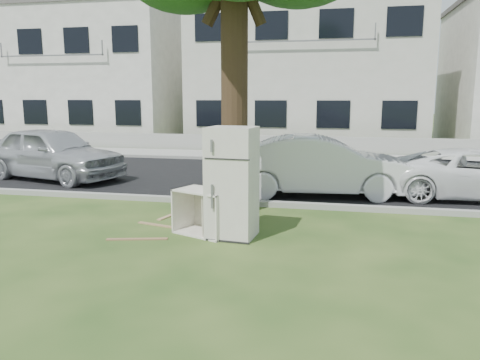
% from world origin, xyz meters
% --- Properties ---
extents(ground, '(120.00, 120.00, 0.00)m').
position_xyz_m(ground, '(0.00, 0.00, 0.00)').
color(ground, '#244117').
extents(road, '(120.00, 7.00, 0.01)m').
position_xyz_m(road, '(0.00, 6.00, 0.01)').
color(road, black).
rests_on(road, ground).
extents(kerb_near, '(120.00, 0.18, 0.12)m').
position_xyz_m(kerb_near, '(0.00, 2.45, 0.00)').
color(kerb_near, gray).
rests_on(kerb_near, ground).
extents(kerb_far, '(120.00, 0.18, 0.12)m').
position_xyz_m(kerb_far, '(0.00, 9.55, 0.00)').
color(kerb_far, gray).
rests_on(kerb_far, ground).
extents(sidewalk, '(120.00, 2.80, 0.01)m').
position_xyz_m(sidewalk, '(0.00, 11.00, 0.01)').
color(sidewalk, gray).
rests_on(sidewalk, ground).
extents(low_wall, '(120.00, 0.15, 0.70)m').
position_xyz_m(low_wall, '(0.00, 12.60, 0.35)').
color(low_wall, gray).
rests_on(low_wall, ground).
extents(townhouse_left, '(10.20, 8.16, 7.04)m').
position_xyz_m(townhouse_left, '(-12.00, 17.50, 3.52)').
color(townhouse_left, white).
rests_on(townhouse_left, ground).
extents(townhouse_center, '(11.22, 8.16, 7.44)m').
position_xyz_m(townhouse_center, '(0.00, 17.50, 3.72)').
color(townhouse_center, beige).
rests_on(townhouse_center, ground).
extents(fridge, '(0.83, 0.78, 1.89)m').
position_xyz_m(fridge, '(-0.07, 0.13, 0.94)').
color(fridge, beige).
rests_on(fridge, ground).
extents(cabinet, '(1.17, 0.97, 0.79)m').
position_xyz_m(cabinet, '(-0.58, 0.20, 0.39)').
color(cabinet, beige).
rests_on(cabinet, ground).
extents(plank_a, '(1.02, 0.34, 0.02)m').
position_xyz_m(plank_a, '(-1.60, -0.40, 0.01)').
color(plank_a, olive).
rests_on(plank_a, ground).
extents(plank_b, '(0.84, 0.30, 0.02)m').
position_xyz_m(plank_b, '(-1.60, 0.50, 0.01)').
color(plank_b, '#99764F').
rests_on(plank_b, ground).
extents(plank_c, '(0.30, 0.82, 0.02)m').
position_xyz_m(plank_c, '(-1.60, 1.24, 0.01)').
color(plank_c, tan).
rests_on(plank_c, ground).
extents(car_center, '(4.54, 1.99, 1.45)m').
position_xyz_m(car_center, '(1.26, 3.87, 0.73)').
color(car_center, silver).
rests_on(car_center, ground).
extents(car_right, '(4.25, 2.04, 1.17)m').
position_xyz_m(car_right, '(4.92, 4.26, 0.58)').
color(car_right, white).
rests_on(car_right, ground).
extents(car_left, '(4.81, 2.91, 1.53)m').
position_xyz_m(car_left, '(-6.43, 4.56, 0.77)').
color(car_left, '#ABACB2').
rests_on(car_left, ground).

